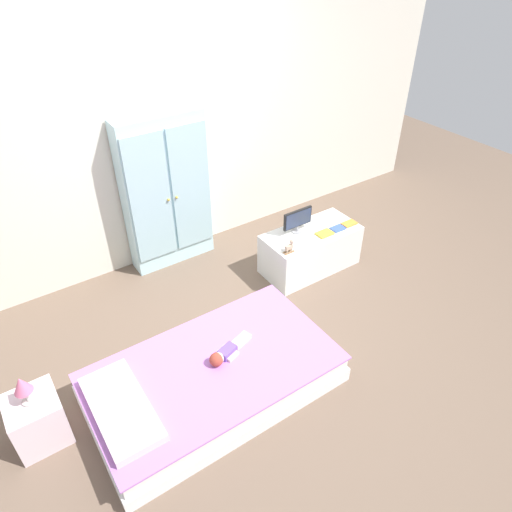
{
  "coord_description": "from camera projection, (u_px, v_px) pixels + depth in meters",
  "views": [
    {
      "loc": [
        -1.51,
        -2.12,
        2.75
      ],
      "look_at": [
        0.17,
        0.37,
        0.54
      ],
      "focal_mm": 32.54,
      "sensor_mm": 36.0,
      "label": 1
    }
  ],
  "objects": [
    {
      "name": "ground_plane",
      "position": [
        264.0,
        341.0,
        3.73
      ],
      "size": [
        10.0,
        10.0,
        0.02
      ],
      "primitive_type": "cube",
      "color": "brown"
    },
    {
      "name": "back_wall",
      "position": [
        161.0,
        118.0,
        3.98
      ],
      "size": [
        6.4,
        0.05,
        2.7
      ],
      "primitive_type": "cube",
      "color": "silver",
      "rests_on": "ground_plane"
    },
    {
      "name": "bed",
      "position": [
        214.0,
        377.0,
        3.27
      ],
      "size": [
        1.71,
        0.98,
        0.24
      ],
      "color": "white",
      "rests_on": "ground_plane"
    },
    {
      "name": "pillow",
      "position": [
        121.0,
        409.0,
        2.89
      ],
      "size": [
        0.32,
        0.7,
        0.06
      ],
      "primitive_type": "cube",
      "color": "silver",
      "rests_on": "bed"
    },
    {
      "name": "doll",
      "position": [
        223.0,
        354.0,
        3.24
      ],
      "size": [
        0.39,
        0.19,
        0.1
      ],
      "color": "#6B4CB2",
      "rests_on": "bed"
    },
    {
      "name": "nightstand",
      "position": [
        38.0,
        420.0,
        2.93
      ],
      "size": [
        0.31,
        0.31,
        0.36
      ],
      "primitive_type": "cube",
      "color": "silver",
      "rests_on": "ground_plane"
    },
    {
      "name": "table_lamp",
      "position": [
        22.0,
        386.0,
        2.73
      ],
      "size": [
        0.11,
        0.11,
        0.22
      ],
      "color": "#B7B2AD",
      "rests_on": "nightstand"
    },
    {
      "name": "wardrobe",
      "position": [
        166.0,
        193.0,
        4.2
      ],
      "size": [
        0.79,
        0.25,
        1.45
      ],
      "color": "silver",
      "rests_on": "ground_plane"
    },
    {
      "name": "tv_stand",
      "position": [
        310.0,
        250.0,
        4.38
      ],
      "size": [
        0.91,
        0.44,
        0.41
      ],
      "primitive_type": "cube",
      "color": "silver",
      "rests_on": "ground_plane"
    },
    {
      "name": "tv_monitor",
      "position": [
        298.0,
        219.0,
        4.18
      ],
      "size": [
        0.3,
        0.1,
        0.23
      ],
      "color": "#99999E",
      "rests_on": "tv_stand"
    },
    {
      "name": "rocking_horse_toy",
      "position": [
        290.0,
        247.0,
        3.96
      ],
      "size": [
        0.1,
        0.04,
        0.12
      ],
      "color": "#8E6642",
      "rests_on": "tv_stand"
    },
    {
      "name": "book_yellow",
      "position": [
        325.0,
        234.0,
        4.22
      ],
      "size": [
        0.15,
        0.11,
        0.02
      ],
      "primitive_type": "cube",
      "color": "gold",
      "rests_on": "tv_stand"
    },
    {
      "name": "book_blue",
      "position": [
        338.0,
        228.0,
        4.29
      ],
      "size": [
        0.13,
        0.1,
        0.01
      ],
      "primitive_type": "cube",
      "color": "blue",
      "rests_on": "tv_stand"
    },
    {
      "name": "book_orange",
      "position": [
        349.0,
        224.0,
        4.36
      ],
      "size": [
        0.14,
        0.09,
        0.02
      ],
      "primitive_type": "cube",
      "color": "orange",
      "rests_on": "tv_stand"
    }
  ]
}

